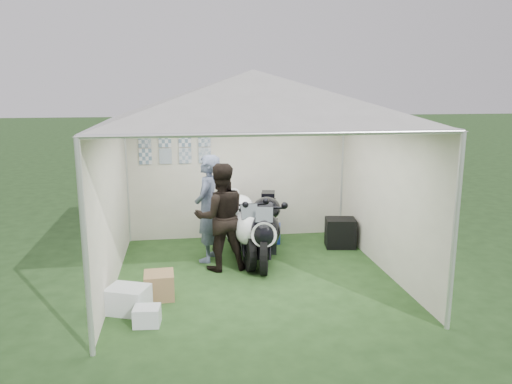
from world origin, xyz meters
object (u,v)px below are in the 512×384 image
motorcycle_white (241,223)px  crate_0 (128,299)px  motorcycle_black (266,226)px  person_dark_jacket (221,217)px  paddock_stand (268,233)px  crate_1 (159,285)px  person_blue_jacket (208,208)px  equipment_box (340,233)px  crate_2 (147,316)px  canopy_tent (253,101)px

motorcycle_white → crate_0: (-1.65, -1.82, -0.42)m
motorcycle_black → person_dark_jacket: size_ratio=1.26×
motorcycle_white → paddock_stand: 1.02m
crate_1 → motorcycle_black: bearing=36.9°
crate_1 → motorcycle_white: bearing=48.6°
person_dark_jacket → person_blue_jacket: person_blue_jacket is taller
equipment_box → crate_2: size_ratio=1.66×
motorcycle_white → equipment_box: bearing=5.0°
motorcycle_white → crate_0: motorcycle_white is taller
person_dark_jacket → person_blue_jacket: bearing=-74.5°
paddock_stand → crate_1: crate_1 is taller
motorcycle_black → crate_1: motorcycle_black is taller
person_blue_jacket → equipment_box: bearing=118.9°
equipment_box → crate_2: bearing=-141.8°
crate_1 → crate_2: bearing=-98.5°
equipment_box → crate_1: size_ratio=1.31×
crate_0 → crate_1: 0.52m
paddock_stand → canopy_tent: bearing=-107.9°
paddock_stand → person_dark_jacket: bearing=-128.0°
canopy_tent → paddock_stand: 2.89m
motorcycle_white → paddock_stand: motorcycle_white is taller
motorcycle_black → canopy_tent: bearing=-104.8°
paddock_stand → crate_1: bearing=-130.3°
equipment_box → paddock_stand: bearing=159.8°
canopy_tent → equipment_box: (1.70, 1.07, -2.32)m
paddock_stand → person_blue_jacket: person_blue_jacket is taller
person_blue_jacket → crate_1: person_blue_jacket is taller
motorcycle_white → crate_0: size_ratio=4.34×
equipment_box → person_dark_jacket: bearing=-160.5°
crate_0 → canopy_tent: bearing=30.8°
person_dark_jacket → crate_0: 1.96m
person_dark_jacket → crate_1: person_dark_jacket is taller
person_dark_jacket → crate_0: size_ratio=3.38×
person_dark_jacket → crate_1: bearing=41.2°
canopy_tent → crate_1: (-1.36, -0.66, -2.40)m
crate_1 → crate_0: bearing=-134.9°
paddock_stand → person_blue_jacket: bearing=-145.1°
motorcycle_white → crate_2: bearing=-126.2°
person_dark_jacket → crate_0: person_dark_jacket is taller
equipment_box → crate_0: bearing=-148.5°
person_blue_jacket → crate_1: bearing=-6.9°
person_dark_jacket → person_blue_jacket: 0.46m
motorcycle_black → person_blue_jacket: (-0.92, 0.16, 0.28)m
motorcycle_black → crate_2: motorcycle_black is taller
canopy_tent → paddock_stand: canopy_tent is taller
person_dark_jacket → equipment_box: 2.36m
person_blue_jacket → crate_1: 1.73m
paddock_stand → crate_1: 2.86m
canopy_tent → motorcycle_white: size_ratio=2.66×
paddock_stand → motorcycle_black: bearing=-101.9°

